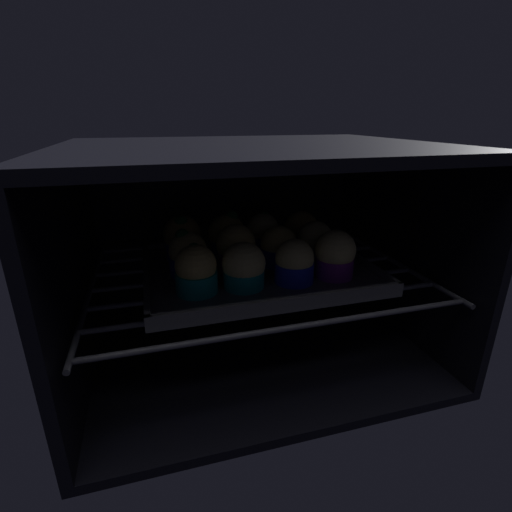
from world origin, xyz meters
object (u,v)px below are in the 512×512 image
muffin_row0_col0 (196,271)px  muffin_row0_col3 (335,255)px  muffin_row1_col3 (315,243)px  muffin_row0_col1 (244,267)px  muffin_row2_col1 (227,236)px  muffin_row2_col3 (301,231)px  muffin_row1_col2 (278,247)px  muffin_row1_col0 (188,255)px  baking_tray (256,269)px  muffin_row2_col2 (263,234)px  muffin_row1_col1 (236,248)px  muffin_row0_col2 (294,263)px  muffin_row2_col0 (182,238)px

muffin_row0_col0 → muffin_row0_col3: muffin_row0_col3 is taller
muffin_row1_col3 → muffin_row0_col0: bearing=-161.1°
muffin_row0_col1 → muffin_row2_col1: size_ratio=0.84×
muffin_row0_col3 → muffin_row2_col3: (0.52, 15.29, -0.49)cm
muffin_row1_col2 → muffin_row0_col0: bearing=-154.7°
muffin_row1_col0 → baking_tray: bearing=0.8°
baking_tray → muffin_row0_col3: 13.85cm
muffin_row0_col3 → muffin_row2_col2: size_ratio=1.02×
muffin_row1_col0 → muffin_row1_col3: muffin_row1_col0 is taller
muffin_row1_col2 → muffin_row2_col1: muffin_row2_col1 is taller
baking_tray → muffin_row2_col3: bearing=34.5°
muffin_row0_col0 → muffin_row0_col1: bearing=-1.4°
muffin_row0_col1 → muffin_row2_col3: bearing=44.6°
muffin_row0_col0 → baking_tray: bearing=33.1°
muffin_row0_col0 → muffin_row2_col3: (22.57, 15.12, -0.23)cm
baking_tray → muffin_row1_col1: bearing=179.4°
muffin_row1_col2 → muffin_row2_col3: (7.49, 7.98, 0.03)cm
muffin_row1_col0 → muffin_row1_col1: 7.99cm
muffin_row0_col2 → muffin_row2_col0: muffin_row2_col0 is taller
muffin_row1_col3 → muffin_row2_col2: 10.40cm
muffin_row1_col1 → muffin_row2_col2: muffin_row1_col1 is taller
muffin_row2_col1 → muffin_row1_col3: bearing=-25.5°
muffin_row0_col2 → muffin_row2_col3: bearing=64.2°
muffin_row0_col3 → muffin_row1_col1: same height
muffin_row1_col2 → muffin_row0_col1: bearing=-137.6°
muffin_row2_col1 → muffin_row0_col1: bearing=-92.0°
muffin_row0_col3 → muffin_row2_col0: muffin_row2_col0 is taller
muffin_row1_col3 → baking_tray: bearing=-178.4°
baking_tray → muffin_row1_col1: (-3.47, 0.03, 4.10)cm
baking_tray → muffin_row2_col1: bearing=115.9°
baking_tray → muffin_row0_col1: (-4.02, -7.40, 3.72)cm
muffin_row0_col2 → muffin_row1_col0: size_ratio=0.89×
baking_tray → muffin_row0_col2: (3.97, -7.62, 3.61)cm
muffin_row2_col3 → muffin_row1_col3: bearing=-93.5°
muffin_row0_col3 → muffin_row1_col1: (-14.42, 7.44, -0.04)cm
muffin_row0_col0 → muffin_row0_col2: (15.07, -0.39, -0.28)cm
muffin_row2_col0 → baking_tray: bearing=-34.0°
muffin_row0_col0 → muffin_row1_col3: 23.35cm
baking_tray → muffin_row0_col1: muffin_row0_col1 is taller
muffin_row0_col3 → muffin_row2_col3: 15.30cm
baking_tray → muffin_row1_col0: 12.08cm
baking_tray → muffin_row0_col0: 13.80cm
muffin_row1_col3 → muffin_row2_col3: size_ratio=1.00×
muffin_row0_col2 → muffin_row2_col2: 15.13cm
muffin_row0_col3 → muffin_row1_col2: size_ratio=1.10×
muffin_row1_col3 → muffin_row2_col3: same height
muffin_row1_col3 → muffin_row2_col1: muffin_row2_col1 is taller
muffin_row0_col2 → muffin_row1_col3: (7.03, 7.94, 0.09)cm
muffin_row0_col1 → muffin_row2_col2: bearing=63.3°
muffin_row2_col1 → muffin_row0_col0: bearing=-117.6°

